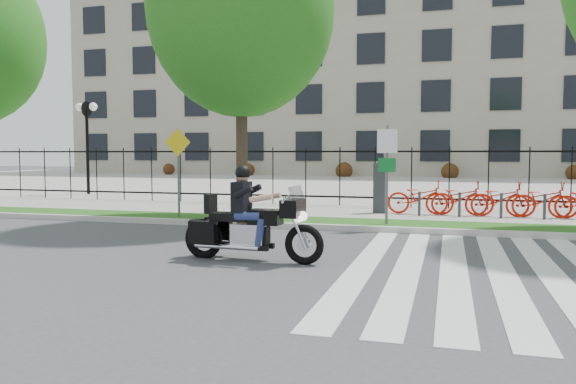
# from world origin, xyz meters

# --- Properties ---
(ground) EXTENTS (120.00, 120.00, 0.00)m
(ground) POSITION_xyz_m (0.00, 0.00, 0.00)
(ground) COLOR #3D3D40
(ground) RESTS_ON ground
(curb) EXTENTS (60.00, 0.20, 0.15)m
(curb) POSITION_xyz_m (0.00, 4.10, 0.07)
(curb) COLOR #B5B1AA
(curb) RESTS_ON ground
(grass_verge) EXTENTS (60.00, 1.50, 0.15)m
(grass_verge) POSITION_xyz_m (0.00, 4.95, 0.07)
(grass_verge) COLOR #174F13
(grass_verge) RESTS_ON ground
(sidewalk) EXTENTS (60.00, 3.50, 0.15)m
(sidewalk) POSITION_xyz_m (0.00, 7.45, 0.07)
(sidewalk) COLOR #9B9A91
(sidewalk) RESTS_ON ground
(plaza) EXTENTS (80.00, 34.00, 0.10)m
(plaza) POSITION_xyz_m (0.00, 25.00, 0.05)
(plaza) COLOR #9B9A91
(plaza) RESTS_ON ground
(crosswalk_stripes) EXTENTS (5.70, 8.00, 0.01)m
(crosswalk_stripes) POSITION_xyz_m (4.83, 0.00, 0.01)
(crosswalk_stripes) COLOR silver
(crosswalk_stripes) RESTS_ON ground
(iron_fence) EXTENTS (30.00, 0.06, 2.00)m
(iron_fence) POSITION_xyz_m (0.00, 9.20, 1.15)
(iron_fence) COLOR black
(iron_fence) RESTS_ON sidewalk
(office_building) EXTENTS (60.00, 21.90, 20.15)m
(office_building) POSITION_xyz_m (0.00, 44.92, 9.97)
(office_building) COLOR gray
(office_building) RESTS_ON ground
(lamp_post_left) EXTENTS (1.06, 0.70, 4.25)m
(lamp_post_left) POSITION_xyz_m (-12.00, 12.00, 3.21)
(lamp_post_left) COLOR black
(lamp_post_left) RESTS_ON ground
(street_tree_1) EXTENTS (5.13, 5.13, 8.69)m
(street_tree_1) POSITION_xyz_m (-1.96, 4.95, 5.87)
(street_tree_1) COLOR #33261C
(street_tree_1) RESTS_ON grass_verge
(sign_pole_regulatory) EXTENTS (0.50, 0.09, 2.50)m
(sign_pole_regulatory) POSITION_xyz_m (2.08, 4.58, 1.74)
(sign_pole_regulatory) COLOR #59595B
(sign_pole_regulatory) RESTS_ON grass_verge
(sign_pole_warning) EXTENTS (0.78, 0.09, 2.49)m
(sign_pole_warning) POSITION_xyz_m (-3.72, 4.58, 1.74)
(sign_pole_warning) COLOR #59595B
(sign_pole_warning) RESTS_ON grass_verge
(motorcycle_rider) EXTENTS (2.71, 0.82, 2.09)m
(motorcycle_rider) POSITION_xyz_m (0.17, -0.22, 0.70)
(motorcycle_rider) COLOR black
(motorcycle_rider) RESTS_ON ground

